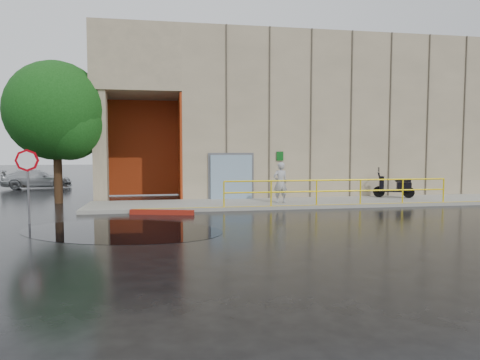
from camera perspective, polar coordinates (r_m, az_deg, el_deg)
The scene contains 11 objects.
ground at distance 13.84m, azimuth 1.62°, elevation -5.88°, with size 120.00×120.00×0.00m, color black.
sidewalk at distance 19.21m, azimuth 10.75°, elevation -2.94°, with size 20.00×3.00×0.15m, color gray.
building at distance 25.63m, azimuth 8.11°, elevation 8.06°, with size 20.00×10.17×8.00m.
guardrail at distance 17.99m, azimuth 13.02°, elevation -1.50°, with size 9.56×0.06×1.03m.
person at distance 18.06m, azimuth 5.40°, elevation -0.35°, with size 0.63×0.41×1.72m, color #AAABAF.
scooter at distance 21.23m, azimuth 19.91°, elevation -0.04°, with size 1.88×1.24×1.42m.
stop_sign at distance 15.31m, azimuth -26.49°, elevation 1.32°, with size 0.67×0.35×2.41m.
red_curb at distance 16.04m, azimuth -10.39°, elevation -4.25°, with size 2.40×0.18×0.18m, color maroon.
puddle at distance 13.18m, azimuth -15.62°, elevation -6.51°, with size 6.11×3.76×0.01m, color black.
car_c at distance 29.47m, azimuth -25.46°, elevation 0.14°, with size 1.65×4.06×1.18m, color #B4B8BC.
tree_near at distance 20.67m, azimuth -22.94°, elevation 8.02°, with size 4.36×4.36×6.29m.
Camera 1 is at (-2.67, -13.37, 2.38)m, focal length 32.00 mm.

